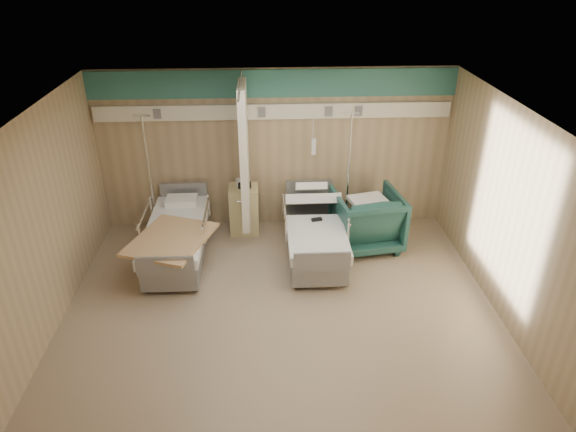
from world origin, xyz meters
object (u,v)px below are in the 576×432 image
at_px(bed_right, 314,239).
at_px(bedside_cabinet, 244,209).
at_px(visitor_armchair, 366,220).
at_px(iv_stand_right, 346,210).
at_px(iv_stand_left, 155,213).
at_px(bed_left, 178,243).

distance_m(bed_right, bedside_cabinet, 1.46).
bearing_deg(visitor_armchair, iv_stand_right, -67.21).
distance_m(visitor_armchair, iv_stand_right, 0.52).
height_order(visitor_armchair, iv_stand_left, iv_stand_left).
bearing_deg(bed_left, iv_stand_left, 121.78).
distance_m(bed_right, iv_stand_left, 2.79).
bearing_deg(bedside_cabinet, visitor_armchair, -16.61).
relative_size(bedside_cabinet, iv_stand_left, 0.39).
bearing_deg(iv_stand_right, iv_stand_left, 179.26).
xyz_separation_m(bed_right, visitor_armchair, (0.89, 0.29, 0.18)).
bearing_deg(bed_right, iv_stand_left, 163.88).
xyz_separation_m(bed_left, bedside_cabinet, (1.05, 0.90, 0.11)).
relative_size(bedside_cabinet, iv_stand_right, 0.39).
bearing_deg(iv_stand_right, bed_left, -165.46).
height_order(bedside_cabinet, visitor_armchair, visitor_armchair).
distance_m(visitor_armchair, iv_stand_left, 3.61).
bearing_deg(visitor_armchair, bedside_cabinet, -25.28).
bearing_deg(iv_stand_right, bedside_cabinet, 174.58).
bearing_deg(bed_right, iv_stand_right, 49.63).
height_order(bed_right, bed_left, same).
distance_m(iv_stand_right, iv_stand_left, 3.30).
relative_size(bed_left, iv_stand_left, 0.99).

